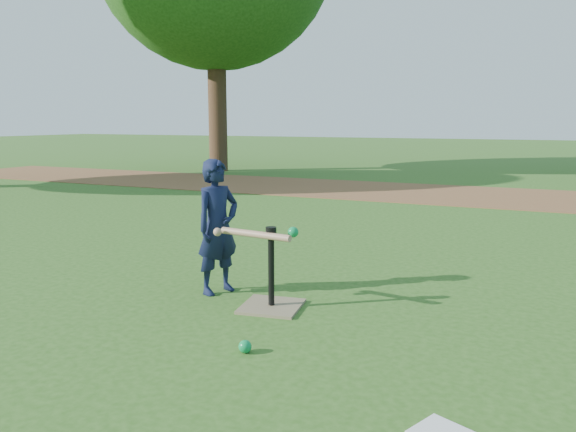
% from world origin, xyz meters
% --- Properties ---
extents(ground, '(80.00, 80.00, 0.00)m').
position_xyz_m(ground, '(0.00, 0.00, 0.00)').
color(ground, '#285116').
rests_on(ground, ground).
extents(dirt_strip, '(24.00, 3.00, 0.01)m').
position_xyz_m(dirt_strip, '(0.00, 7.50, 0.01)').
color(dirt_strip, brown).
rests_on(dirt_strip, ground).
extents(child, '(0.38, 0.46, 1.08)m').
position_xyz_m(child, '(-0.21, 0.51, 0.54)').
color(child, '#101732').
rests_on(child, ground).
extents(wiffle_ball_ground, '(0.08, 0.08, 0.08)m').
position_xyz_m(wiffle_ball_ground, '(0.57, -0.47, 0.04)').
color(wiffle_ball_ground, '#0C8642').
rests_on(wiffle_ball_ground, ground).
extents(batting_tee, '(0.49, 0.49, 0.61)m').
position_xyz_m(batting_tee, '(0.35, 0.33, 0.11)').
color(batting_tee, '#7C6D4F').
rests_on(batting_tee, ground).
extents(swing_action, '(0.63, 0.22, 0.09)m').
position_xyz_m(swing_action, '(0.26, 0.33, 0.56)').
color(swing_action, tan).
rests_on(swing_action, ground).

